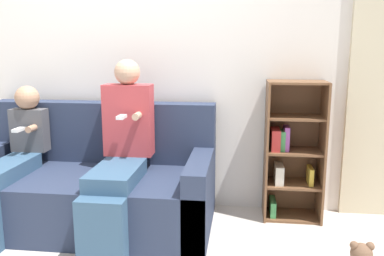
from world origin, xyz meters
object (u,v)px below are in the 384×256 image
(child_seated, at_px, (11,159))
(adult_seated, at_px, (121,148))
(bookshelf, at_px, (291,152))
(couch, at_px, (92,186))

(child_seated, bearing_deg, adult_seated, 3.35)
(child_seated, xyz_separation_m, bookshelf, (2.10, 0.48, -0.00))
(couch, xyz_separation_m, child_seated, (-0.56, -0.16, 0.24))
(couch, distance_m, child_seated, 0.63)
(child_seated, relative_size, bookshelf, 0.96)
(bookshelf, bearing_deg, couch, -168.36)
(adult_seated, bearing_deg, couch, 157.76)
(couch, bearing_deg, adult_seated, -22.24)
(couch, distance_m, adult_seated, 0.45)
(couch, relative_size, child_seated, 1.77)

